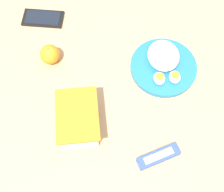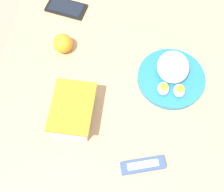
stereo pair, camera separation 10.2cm
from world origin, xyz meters
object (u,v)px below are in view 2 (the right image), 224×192
(cell_phone, at_px, (66,8))
(food_container, at_px, (73,112))
(orange_fruit, at_px, (63,43))
(rice_plate, at_px, (172,75))
(candy_bar, at_px, (143,165))

(cell_phone, bearing_deg, food_container, -165.26)
(food_container, relative_size, orange_fruit, 2.58)
(rice_plate, distance_m, cell_phone, 0.49)
(orange_fruit, xyz_separation_m, cell_phone, (0.19, 0.03, -0.03))
(food_container, height_order, cell_phone, food_container)
(rice_plate, bearing_deg, cell_phone, 58.91)
(orange_fruit, relative_size, candy_bar, 0.49)
(food_container, xyz_separation_m, cell_phone, (0.44, 0.12, -0.03))
(food_container, relative_size, cell_phone, 1.08)
(rice_plate, bearing_deg, orange_fruit, 80.14)
(candy_bar, distance_m, cell_phone, 0.67)
(orange_fruit, xyz_separation_m, rice_plate, (-0.07, -0.39, -0.01))
(candy_bar, bearing_deg, food_container, 60.37)
(rice_plate, distance_m, candy_bar, 0.33)
(food_container, height_order, orange_fruit, food_container)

